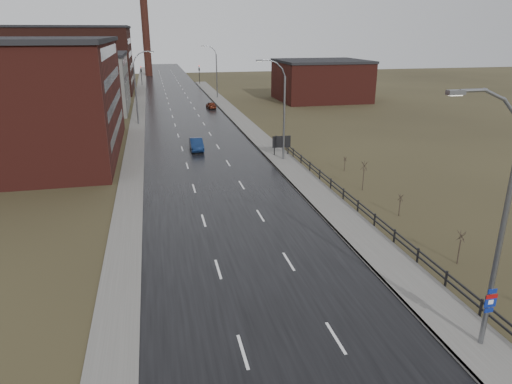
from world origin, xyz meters
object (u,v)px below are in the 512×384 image
streetlight_main (496,230)px  car_near (196,145)px  billboard (281,142)px  car_far (211,105)px

streetlight_main → car_near: size_ratio=2.73×
billboard → car_near: 10.91m
car_near → car_far: bearing=79.7°
car_far → billboard: bearing=91.4°
billboard → streetlight_main: bearing=-91.0°
streetlight_main → car_near: 42.27m
streetlight_main → billboard: bearing=89.0°
billboard → car_near: size_ratio=0.56×
billboard → car_far: billboard is taller
streetlight_main → billboard: streetlight_main is taller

